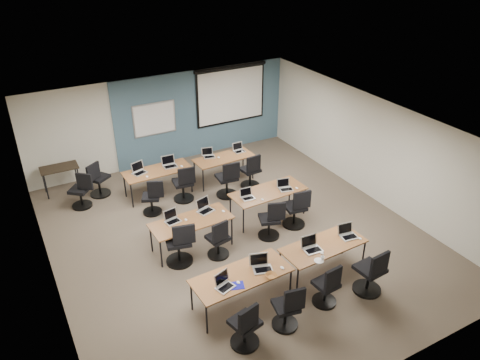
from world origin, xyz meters
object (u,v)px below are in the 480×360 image
task_chair_2 (327,288)px  task_chair_10 (228,182)px  training_table_front_left (242,277)px  training_table_mid_right (268,192)px  laptop_1 (261,266)px  task_chair_9 (184,186)px  task_chair_7 (296,211)px  laptop_8 (139,170)px  laptop_9 (169,164)px  spare_chair_a (98,182)px  projector_screen (231,92)px  utility_table (59,170)px  laptop_0 (224,283)px  spare_chair_b (82,193)px  whiteboard (154,119)px  task_chair_1 (288,310)px  laptop_7 (285,187)px  laptop_11 (239,149)px  task_chair_11 (251,173)px  laptop_5 (205,208)px  laptop_2 (311,246)px  laptop_6 (247,196)px  task_chair_0 (246,328)px  task_chair_5 (219,242)px  task_chair_4 (180,246)px  task_chair_8 (153,200)px  task_chair_6 (271,222)px  laptop_4 (172,219)px  training_table_mid_left (191,222)px  task_chair_3 (371,275)px  laptop_3 (348,233)px  training_table_back_left (157,172)px  training_table_back_right (224,159)px  laptop_10 (208,155)px  training_table_front_right (323,247)px

task_chair_2 → task_chair_10: 4.53m
training_table_front_left → training_table_mid_right: same height
laptop_1 → task_chair_9: bearing=106.0°
task_chair_7 → laptop_8: bearing=141.4°
laptop_9 → spare_chair_a: bearing=162.9°
projector_screen → utility_table: projector_screen is taller
laptop_0 → spare_chair_b: 5.39m
whiteboard → task_chair_1: size_ratio=1.33×
laptop_7 → laptop_11: laptop_7 is taller
utility_table → task_chair_11: bearing=-24.5°
laptop_5 → laptop_8: size_ratio=1.00×
laptop_7 → task_chair_7: 0.68m
laptop_2 → laptop_6: laptop_2 is taller
task_chair_1 → whiteboard: bearing=99.6°
laptop_5 → laptop_8: 2.59m
task_chair_0 → task_chair_5: bearing=60.7°
projector_screen → task_chair_7: (-0.76, -4.75, -1.46)m
laptop_0 → task_chair_4: (-0.11, 1.85, -0.35)m
task_chair_8 → training_table_front_left: bearing=-59.7°
whiteboard → task_chair_6: (0.97, -4.87, -1.04)m
laptop_4 → task_chair_7: size_ratio=0.32×
training_table_mid_left → training_table_mid_right: bearing=5.6°
training_table_front_left → utility_table: size_ratio=1.94×
laptop_5 → task_chair_3: bearing=-75.0°
laptop_3 → laptop_11: (0.01, 4.71, -0.00)m
laptop_7 → training_table_front_left: bearing=-123.9°
training_table_back_left → laptop_5: size_ratio=4.92×
training_table_mid_left → spare_chair_b: (-1.75, 2.96, -0.28)m
training_table_back_right → task_chair_5: task_chair_5 is taller
laptop_4 → laptop_6: bearing=-8.7°
laptop_4 → laptop_10: laptop_4 is taller
laptop_5 → laptop_9: 2.46m
laptop_4 → laptop_0: bearing=-99.8°
task_chair_11 → spare_chair_a: 4.10m
laptop_4 → utility_table: size_ratio=0.33×
task_chair_11 → spare_chair_a: bearing=153.1°
task_chair_2 → task_chair_8: task_chair_8 is taller
laptop_7 → utility_table: size_ratio=0.33×
training_table_front_right → task_chair_4: size_ratio=1.69×
task_chair_3 → laptop_9: size_ratio=2.87×
training_table_front_left → laptop_11: (2.52, 4.73, 0.10)m
laptop_0 → utility_table: laptop_0 is taller
task_chair_9 → spare_chair_a: 2.33m
task_chair_5 → training_table_back_right: bearing=51.2°
task_chair_8 → utility_table: (-1.79, 2.21, 0.27)m
task_chair_7 → task_chair_11: task_chair_7 is taller
laptop_7 → utility_table: bearing=153.8°
laptop_11 → spare_chair_a: size_ratio=0.31×
task_chair_7 → training_table_mid_left: bearing=-179.4°
training_table_front_right → task_chair_10: task_chair_10 is taller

